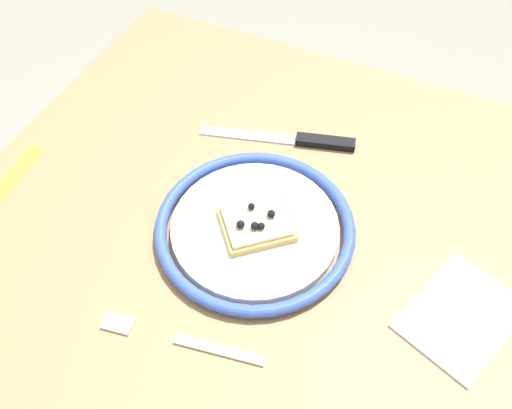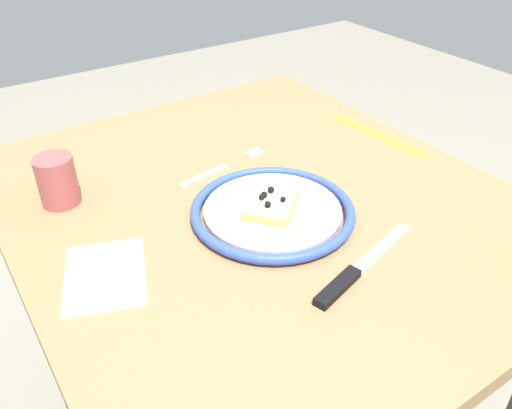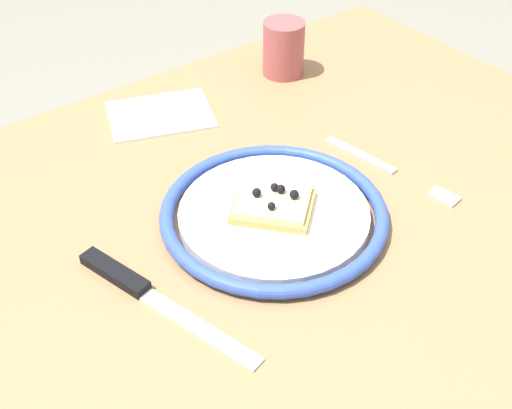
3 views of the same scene
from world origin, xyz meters
name	(u,v)px [view 1 (image 1 of 3)]	position (x,y,z in m)	size (l,w,h in m)	color
dining_table	(232,303)	(0.00, 0.00, 0.66)	(0.92, 0.80, 0.77)	#936D47
plate	(255,228)	(0.06, -0.01, 0.78)	(0.27, 0.27, 0.02)	white
pizza_slice_near	(257,223)	(0.06, -0.01, 0.80)	(0.12, 0.12, 0.03)	tan
knife	(304,140)	(0.24, -0.01, 0.78)	(0.08, 0.24, 0.01)	silver
fork	(180,340)	(-0.12, 0.00, 0.78)	(0.05, 0.20, 0.00)	#BCBCBC
napkin	(461,316)	(0.05, -0.29, 0.78)	(0.15, 0.11, 0.00)	white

